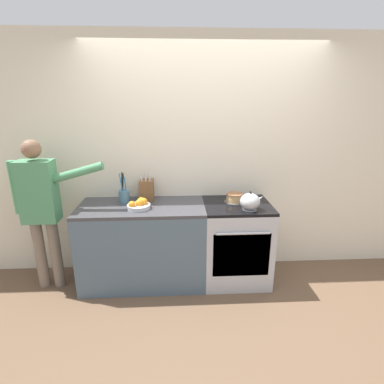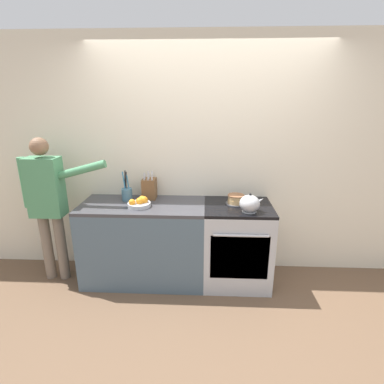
{
  "view_description": "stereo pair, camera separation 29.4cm",
  "coord_description": "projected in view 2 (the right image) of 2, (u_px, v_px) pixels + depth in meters",
  "views": [
    {
      "loc": [
        -0.31,
        -2.62,
        1.95
      ],
      "look_at": [
        -0.15,
        0.28,
        1.03
      ],
      "focal_mm": 28.0,
      "sensor_mm": 36.0,
      "label": 1
    },
    {
      "loc": [
        -0.01,
        -2.62,
        1.95
      ],
      "look_at": [
        -0.15,
        0.28,
        1.03
      ],
      "focal_mm": 28.0,
      "sensor_mm": 36.0,
      "label": 2
    }
  ],
  "objects": [
    {
      "name": "utensil_crock",
      "position": [
        127.0,
        194.0,
        3.24
      ],
      "size": [
        0.11,
        0.11,
        0.33
      ],
      "color": "#477084",
      "rests_on": "counter_cabinet"
    },
    {
      "name": "stove_range",
      "position": [
        237.0,
        244.0,
        3.23
      ],
      "size": [
        0.7,
        0.65,
        0.88
      ],
      "color": "#B7BABF",
      "rests_on": "ground_plane"
    },
    {
      "name": "ground_plane",
      "position": [
        206.0,
        296.0,
        3.08
      ],
      "size": [
        16.0,
        16.0,
        0.0
      ],
      "primitive_type": "plane",
      "color": "brown"
    },
    {
      "name": "fruit_bowl",
      "position": [
        140.0,
        203.0,
        3.06
      ],
      "size": [
        0.23,
        0.23,
        0.1
      ],
      "color": "#B7BABF",
      "rests_on": "counter_cabinet"
    },
    {
      "name": "person_baker",
      "position": [
        48.0,
        199.0,
        3.13
      ],
      "size": [
        0.91,
        0.2,
        1.58
      ],
      "rotation": [
        0.0,
        0.0,
        -0.02
      ],
      "color": "#7A6B5B",
      "rests_on": "ground_plane"
    },
    {
      "name": "wall_back",
      "position": [
        207.0,
        159.0,
        3.3
      ],
      "size": [
        8.0,
        0.04,
        2.6
      ],
      "color": "silver",
      "rests_on": "ground_plane"
    },
    {
      "name": "tea_kettle",
      "position": [
        250.0,
        204.0,
        2.9
      ],
      "size": [
        0.24,
        0.2,
        0.19
      ],
      "color": "#B7BABF",
      "rests_on": "stove_range"
    },
    {
      "name": "knife_block",
      "position": [
        149.0,
        189.0,
        3.29
      ],
      "size": [
        0.15,
        0.17,
        0.32
      ],
      "color": "brown",
      "rests_on": "counter_cabinet"
    },
    {
      "name": "counter_cabinet",
      "position": [
        144.0,
        242.0,
        3.27
      ],
      "size": [
        1.31,
        0.61,
        0.88
      ],
      "color": "#4C6070",
      "rests_on": "ground_plane"
    },
    {
      "name": "layer_cake",
      "position": [
        236.0,
        200.0,
        3.13
      ],
      "size": [
        0.21,
        0.21,
        0.1
      ],
      "color": "#4C4C51",
      "rests_on": "stove_range"
    }
  ]
}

